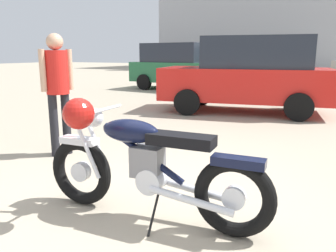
% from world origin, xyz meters
% --- Properties ---
extents(ground_plane, '(80.00, 80.00, 0.00)m').
position_xyz_m(ground_plane, '(0.00, 0.00, 0.00)').
color(ground_plane, tan).
extents(vintage_motorcycle, '(2.08, 0.74, 1.07)m').
position_xyz_m(vintage_motorcycle, '(-0.08, -0.13, 0.49)').
color(vintage_motorcycle, black).
rests_on(vintage_motorcycle, ground_plane).
extents(bystander, '(0.30, 0.43, 1.66)m').
position_xyz_m(bystander, '(-2.05, 0.99, 1.02)').
color(bystander, black).
rests_on(bystander, ground_plane).
extents(blue_hatchback_right, '(4.10, 2.26, 1.78)m').
position_xyz_m(blue_hatchback_right, '(-0.50, 5.62, 0.92)').
color(blue_hatchback_right, black).
rests_on(blue_hatchback_right, ground_plane).
extents(white_estate_far, '(4.07, 2.18, 1.78)m').
position_xyz_m(white_estate_far, '(-4.07, 9.64, 0.92)').
color(white_estate_far, black).
rests_on(white_estate_far, ground_plane).
extents(dark_sedan_left, '(4.02, 2.07, 1.78)m').
position_xyz_m(dark_sedan_left, '(-1.40, 14.53, 0.92)').
color(dark_sedan_left, black).
rests_on(dark_sedan_left, ground_plane).
extents(industrial_building, '(18.15, 11.07, 22.17)m').
position_xyz_m(industrial_building, '(-5.14, 31.05, 5.34)').
color(industrial_building, '#9EA0A8').
rests_on(industrial_building, ground_plane).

